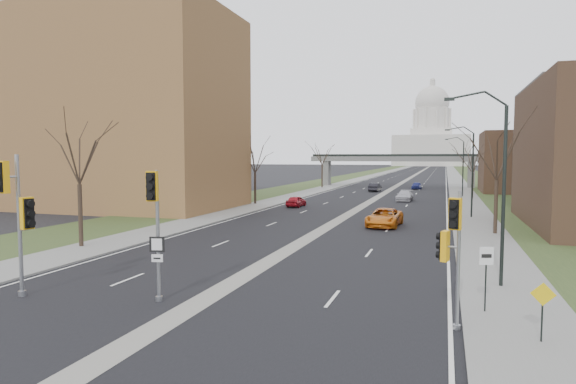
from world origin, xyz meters
The scene contains 30 objects.
ground centered at (0.00, 0.00, 0.00)m, with size 700.00×700.00×0.00m, color black.
road_surface centered at (0.00, 150.00, 0.01)m, with size 20.00×600.00×0.01m, color black.
median_strip centered at (0.00, 150.00, 0.00)m, with size 1.20×600.00×0.02m, color gray.
sidewalk_right centered at (12.00, 150.00, 0.06)m, with size 4.00×600.00×0.12m, color gray.
sidewalk_left centered at (-12.00, 150.00, 0.06)m, with size 4.00×600.00×0.12m, color gray.
grass_verge_right centered at (18.00, 150.00, 0.05)m, with size 8.00×600.00×0.10m, color #293A1B.
grass_verge_left centered at (-18.00, 150.00, 0.05)m, with size 8.00×600.00×0.10m, color #293A1B.
apartment_building centered at (-26.00, 30.00, 11.00)m, with size 25.00×16.00×22.00m, color #97663C.
commercial_block_far centered at (22.00, 70.00, 5.00)m, with size 14.00×14.00×10.00m, color #463120.
pedestrian_bridge centered at (0.00, 80.00, 4.84)m, with size 34.00×3.00×6.45m.
capitol centered at (0.00, 320.00, 18.60)m, with size 48.00×42.00×55.75m.
streetlight_near centered at (10.99, 6.00, 6.95)m, with size 2.61×0.20×8.70m.
streetlight_mid centered at (10.99, 32.00, 6.95)m, with size 2.61×0.20×8.70m.
streetlight_far centered at (10.99, 58.00, 6.95)m, with size 2.61×0.20×8.70m.
tree_left_a centered at (-13.00, 8.00, 6.64)m, with size 7.20×7.20×9.40m.
tree_left_b centered at (-13.00, 38.00, 6.23)m, with size 6.75×6.75×8.81m.
tree_left_c centered at (-13.00, 72.00, 7.04)m, with size 7.65×7.65×9.99m.
tree_right_a centered at (13.00, 22.00, 6.64)m, with size 7.20×7.20×9.40m.
tree_right_b centered at (13.00, 55.00, 5.82)m, with size 6.30×6.30×8.22m.
tree_right_c centered at (13.00, 95.00, 7.04)m, with size 7.65×7.65×9.99m.
signal_pole_left centered at (-7.41, -1.91, 3.91)m, with size 1.25×1.00×5.98m.
signal_pole_median centered at (-1.61, -0.75, 3.73)m, with size 0.68×0.89×5.35m.
signal_pole_right centered at (9.58, -0.25, 3.11)m, with size 0.79×1.05×4.75m.
speed_limit_sign centered at (10.84, 1.89, 1.79)m, with size 0.51×0.19×2.44m.
warning_sign centered at (12.28, -0.74, 1.34)m, with size 0.74×0.09×1.88m.
car_left_near centered at (-7.36, 36.94, 0.66)m, with size 1.56×3.87×1.32m, color maroon.
car_left_far centered at (-2.00, 65.26, 0.72)m, with size 1.53×4.38×1.44m, color black.
car_right_near centered at (4.51, 23.88, 0.76)m, with size 2.53×5.49×1.53m, color orange.
car_right_mid centered at (4.23, 48.69, 0.70)m, with size 1.95×4.79×1.39m, color #AFAFB7.
car_right_far centered at (4.41, 73.55, 0.67)m, with size 1.57×3.91×1.33m, color navy.
Camera 1 is at (9.31, -17.10, 5.87)m, focal length 30.00 mm.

